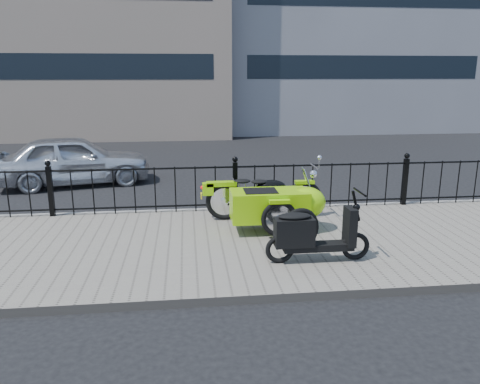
{
  "coord_description": "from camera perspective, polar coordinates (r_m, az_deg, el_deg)",
  "views": [
    {
      "loc": [
        -0.92,
        -7.58,
        2.77
      ],
      "look_at": [
        -0.06,
        -0.1,
        0.84
      ],
      "focal_mm": 35.0,
      "sensor_mm": 36.0,
      "label": 1
    }
  ],
  "objects": [
    {
      "name": "spare_tire",
      "position": [
        7.16,
        7.23,
        -4.58
      ],
      "size": [
        0.68,
        0.3,
        0.68
      ],
      "primitive_type": "torus",
      "rotation": [
        1.57,
        0.0,
        0.31
      ],
      "color": "black",
      "rests_on": "sidewalk"
    },
    {
      "name": "scooter",
      "position": [
        6.77,
        8.68,
        -5.2
      ],
      "size": [
        1.54,
        0.45,
        1.04
      ],
      "color": "black",
      "rests_on": "sidewalk"
    },
    {
      "name": "sedan_car",
      "position": [
        12.53,
        -19.6,
        3.71
      ],
      "size": [
        3.96,
        2.28,
        1.27
      ],
      "primitive_type": "imported",
      "rotation": [
        0.0,
        0.0,
        1.79
      ],
      "color": "silver",
      "rests_on": "ground"
    },
    {
      "name": "ground",
      "position": [
        8.13,
        0.37,
        -5.58
      ],
      "size": [
        120.0,
        120.0,
        0.0
      ],
      "primitive_type": "plane",
      "color": "black",
      "rests_on": "ground"
    },
    {
      "name": "curb",
      "position": [
        9.47,
        -0.68,
        -2.29
      ],
      "size": [
        30.0,
        0.1,
        0.12
      ],
      "primitive_type": "cube",
      "color": "gray",
      "rests_on": "ground"
    },
    {
      "name": "building_tan",
      "position": [
        24.33,
        -19.94,
        21.18
      ],
      "size": [
        14.0,
        8.01,
        12.0
      ],
      "color": "gray",
      "rests_on": "ground"
    },
    {
      "name": "sidewalk",
      "position": [
        7.64,
        0.82,
        -6.43
      ],
      "size": [
        30.0,
        3.8,
        0.12
      ],
      "primitive_type": "cube",
      "color": "slate",
      "rests_on": "ground"
    },
    {
      "name": "motorcycle_sidecar",
      "position": [
        8.11,
        4.63,
        -1.25
      ],
      "size": [
        2.28,
        1.48,
        0.98
      ],
      "color": "black",
      "rests_on": "sidewalk"
    },
    {
      "name": "iron_fence",
      "position": [
        9.19,
        -0.6,
        0.61
      ],
      "size": [
        14.11,
        0.11,
        1.08
      ],
      "color": "black",
      "rests_on": "sidewalk"
    }
  ]
}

